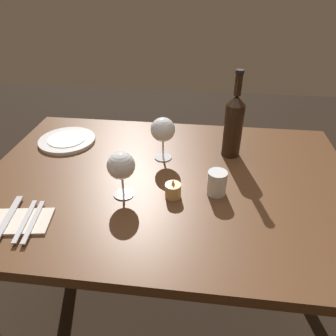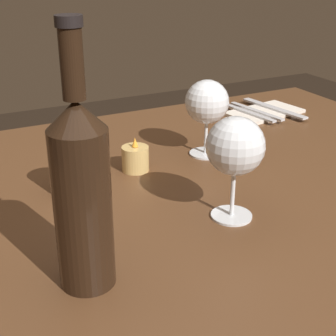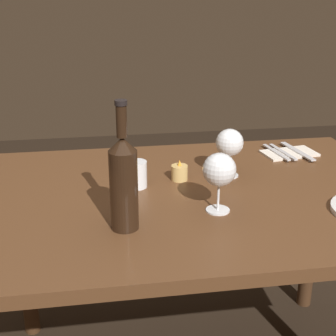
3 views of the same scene
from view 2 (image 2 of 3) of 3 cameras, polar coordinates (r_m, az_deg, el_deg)
The scene contains 10 objects.
dining_table at distance 0.95m, azimuth 0.69°, elevation -7.07°, with size 1.30×0.90×0.74m.
wine_glass_left at distance 0.77m, azimuth 7.59°, elevation 2.25°, with size 0.09×0.09×0.17m.
wine_glass_right at distance 1.02m, azimuth 4.41°, elevation 7.25°, with size 0.09×0.09×0.16m.
wine_bottle at distance 0.61m, azimuth -9.69°, elevation -2.61°, with size 0.07×0.07×0.33m.
water_tumbler at distance 0.89m, azimuth -11.01°, elevation -0.55°, with size 0.06×0.06×0.08m.
votive_candle at distance 0.97m, azimuth -3.70°, elevation 0.99°, with size 0.05×0.05×0.07m.
folded_napkin at distance 1.33m, azimuth 10.79°, elevation 6.19°, with size 0.20×0.14×0.01m.
fork_inner at distance 1.31m, azimuth 9.93°, elevation 6.33°, with size 0.04×0.18×0.00m.
fork_outer at distance 1.30m, azimuth 9.03°, elevation 6.19°, with size 0.04×0.18×0.00m.
table_knife at distance 1.35m, azimuth 11.84°, elevation 6.60°, with size 0.05×0.21×0.00m.
Camera 2 is at (-0.38, -0.72, 1.14)m, focal length 54.12 mm.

